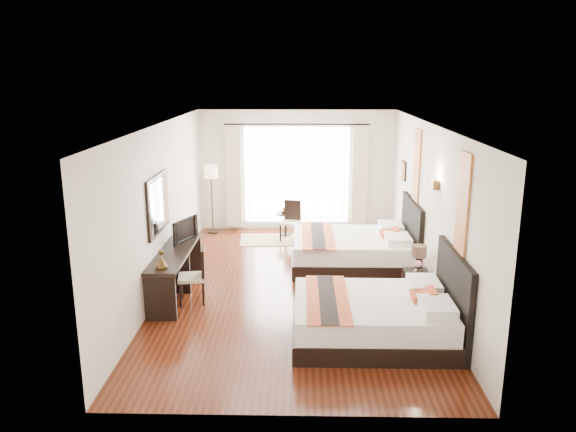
{
  "coord_description": "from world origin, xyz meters",
  "views": [
    {
      "loc": [
        0.09,
        -9.11,
        3.62
      ],
      "look_at": [
        -0.12,
        0.3,
        1.2
      ],
      "focal_mm": 35.0,
      "sensor_mm": 36.0,
      "label": 1
    }
  ],
  "objects_px": {
    "table_lamp": "(419,253)",
    "fruit_bowl": "(285,211)",
    "bed_near": "(378,316)",
    "console_desk": "(176,272)",
    "desk_chair": "(193,286)",
    "vase": "(418,270)",
    "floor_lamp": "(211,176)",
    "window_chair": "(290,228)",
    "nightstand": "(416,286)",
    "bed_far": "(356,249)",
    "side_table": "(286,224)",
    "television": "(182,230)"
  },
  "relations": [
    {
      "from": "table_lamp",
      "to": "television",
      "type": "xyz_separation_m",
      "value": [
        -4.0,
        0.61,
        0.2
      ]
    },
    {
      "from": "table_lamp",
      "to": "nightstand",
      "type": "bearing_deg",
      "value": -106.74
    },
    {
      "from": "table_lamp",
      "to": "window_chair",
      "type": "xyz_separation_m",
      "value": [
        -2.15,
        3.2,
        -0.5
      ]
    },
    {
      "from": "vase",
      "to": "desk_chair",
      "type": "xyz_separation_m",
      "value": [
        -3.6,
        -0.02,
        -0.29
      ]
    },
    {
      "from": "console_desk",
      "to": "vase",
      "type": "bearing_deg",
      "value": -4.94
    },
    {
      "from": "nightstand",
      "to": "vase",
      "type": "bearing_deg",
      "value": -99.83
    },
    {
      "from": "desk_chair",
      "to": "window_chair",
      "type": "relative_size",
      "value": 1.04
    },
    {
      "from": "bed_far",
      "to": "side_table",
      "type": "distance_m",
      "value": 2.51
    },
    {
      "from": "bed_near",
      "to": "vase",
      "type": "distance_m",
      "value": 1.48
    },
    {
      "from": "table_lamp",
      "to": "side_table",
      "type": "height_order",
      "value": "table_lamp"
    },
    {
      "from": "table_lamp",
      "to": "floor_lamp",
      "type": "relative_size",
      "value": 0.25
    },
    {
      "from": "side_table",
      "to": "nightstand",
      "type": "bearing_deg",
      "value": -59.07
    },
    {
      "from": "bed_near",
      "to": "desk_chair",
      "type": "bearing_deg",
      "value": 156.74
    },
    {
      "from": "desk_chair",
      "to": "fruit_bowl",
      "type": "xyz_separation_m",
      "value": [
        1.38,
        3.89,
        0.28
      ]
    },
    {
      "from": "floor_lamp",
      "to": "side_table",
      "type": "xyz_separation_m",
      "value": [
        1.7,
        -0.16,
        -1.07
      ]
    },
    {
      "from": "television",
      "to": "console_desk",
      "type": "bearing_deg",
      "value": -159.62
    },
    {
      "from": "vase",
      "to": "fruit_bowl",
      "type": "xyz_separation_m",
      "value": [
        -2.22,
        3.87,
        -0.01
      ]
    },
    {
      "from": "nightstand",
      "to": "floor_lamp",
      "type": "relative_size",
      "value": 0.31
    },
    {
      "from": "fruit_bowl",
      "to": "desk_chair",
      "type": "bearing_deg",
      "value": -109.53
    },
    {
      "from": "nightstand",
      "to": "vase",
      "type": "relative_size",
      "value": 3.47
    },
    {
      "from": "desk_chair",
      "to": "television",
      "type": "bearing_deg",
      "value": -78.49
    },
    {
      "from": "desk_chair",
      "to": "window_chair",
      "type": "xyz_separation_m",
      "value": [
        1.51,
        3.5,
        -0.01
      ]
    },
    {
      "from": "desk_chair",
      "to": "window_chair",
      "type": "bearing_deg",
      "value": -122.2
    },
    {
      "from": "console_desk",
      "to": "fruit_bowl",
      "type": "height_order",
      "value": "console_desk"
    },
    {
      "from": "vase",
      "to": "side_table",
      "type": "xyz_separation_m",
      "value": [
        -2.21,
        3.88,
        -0.3
      ]
    },
    {
      "from": "vase",
      "to": "window_chair",
      "type": "distance_m",
      "value": 4.07
    },
    {
      "from": "side_table",
      "to": "window_chair",
      "type": "height_order",
      "value": "window_chair"
    },
    {
      "from": "side_table",
      "to": "bed_near",
      "type": "bearing_deg",
      "value": -74.41
    },
    {
      "from": "console_desk",
      "to": "floor_lamp",
      "type": "height_order",
      "value": "floor_lamp"
    },
    {
      "from": "bed_far",
      "to": "floor_lamp",
      "type": "relative_size",
      "value": 1.45
    },
    {
      "from": "desk_chair",
      "to": "window_chair",
      "type": "height_order",
      "value": "desk_chair"
    },
    {
      "from": "bed_far",
      "to": "fruit_bowl",
      "type": "xyz_separation_m",
      "value": [
        -1.41,
        2.08,
        0.22
      ]
    },
    {
      "from": "console_desk",
      "to": "desk_chair",
      "type": "distance_m",
      "value": 0.52
    },
    {
      "from": "console_desk",
      "to": "side_table",
      "type": "relative_size",
      "value": 4.13
    },
    {
      "from": "floor_lamp",
      "to": "bed_near",
      "type": "bearing_deg",
      "value": -59.37
    },
    {
      "from": "nightstand",
      "to": "floor_lamp",
      "type": "xyz_separation_m",
      "value": [
        -3.93,
        3.89,
        1.09
      ]
    },
    {
      "from": "table_lamp",
      "to": "side_table",
      "type": "relative_size",
      "value": 0.73
    },
    {
      "from": "bed_far",
      "to": "nightstand",
      "type": "distance_m",
      "value": 1.84
    },
    {
      "from": "television",
      "to": "side_table",
      "type": "bearing_deg",
      "value": -7.62
    },
    {
      "from": "bed_far",
      "to": "vase",
      "type": "xyz_separation_m",
      "value": [
        0.8,
        -1.79,
        0.24
      ]
    },
    {
      "from": "bed_far",
      "to": "window_chair",
      "type": "distance_m",
      "value": 2.12
    },
    {
      "from": "desk_chair",
      "to": "fruit_bowl",
      "type": "height_order",
      "value": "desk_chair"
    },
    {
      "from": "television",
      "to": "desk_chair",
      "type": "distance_m",
      "value": 1.19
    },
    {
      "from": "console_desk",
      "to": "desk_chair",
      "type": "relative_size",
      "value": 2.41
    },
    {
      "from": "table_lamp",
      "to": "window_chair",
      "type": "bearing_deg",
      "value": 123.97
    },
    {
      "from": "table_lamp",
      "to": "fruit_bowl",
      "type": "height_order",
      "value": "table_lamp"
    },
    {
      "from": "vase",
      "to": "nightstand",
      "type": "bearing_deg",
      "value": 80.17
    },
    {
      "from": "bed_near",
      "to": "fruit_bowl",
      "type": "relative_size",
      "value": 10.65
    },
    {
      "from": "side_table",
      "to": "table_lamp",
      "type": "bearing_deg",
      "value": -57.73
    },
    {
      "from": "floor_lamp",
      "to": "window_chair",
      "type": "height_order",
      "value": "floor_lamp"
    }
  ]
}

